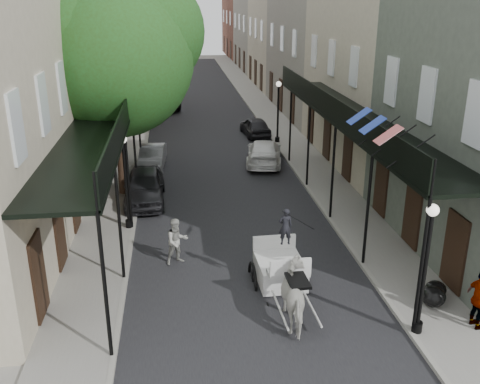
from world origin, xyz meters
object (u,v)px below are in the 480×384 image
object	(u,v)px
tree_far	(140,40)
lamppost_right_far	(278,111)
tree_near	(123,50)
car_left_near	(145,186)
car_right_far	(255,127)
car_left_far	(158,100)
horse	(298,296)
car_left_mid	(152,157)
pedestrian_walking	(177,241)
pedestrian_sidewalk_right	(480,299)
lamppost_right_near	(425,268)
lamppost_left	(126,181)
carriage	(278,247)
pedestrian_sidewalk_left	(101,163)
car_right_near	(264,152)

from	to	relation	value
tree_far	lamppost_right_far	world-z (taller)	tree_far
tree_near	car_left_near	distance (m)	5.91
lamppost_right_far	car_right_far	xyz separation A→B (m)	(-1.07, 2.10, -1.43)
car_left_far	tree_far	bearing A→B (deg)	-117.77
horse	car_left_mid	xyz separation A→B (m)	(-4.45, 15.00, -0.25)
pedestrian_walking	pedestrian_sidewalk_right	bearing A→B (deg)	-53.83
lamppost_right_near	car_left_far	size ratio (longest dim) A/B	0.68
car_left_mid	car_right_far	world-z (taller)	car_right_far
horse	car_left_far	size ratio (longest dim) A/B	0.37
pedestrian_walking	lamppost_left	bearing A→B (deg)	99.55
lamppost_left	car_left_near	size ratio (longest dim) A/B	0.87
lamppost_left	pedestrian_sidewalk_right	world-z (taller)	lamppost_left
horse	pedestrian_sidewalk_right	size ratio (longest dim) A/B	1.15
horse	carriage	size ratio (longest dim) A/B	0.71
lamppost_right_far	horse	xyz separation A→B (m)	(-3.07, -19.00, -1.21)
lamppost_left	pedestrian_sidewalk_left	xyz separation A→B (m)	(-1.70, 5.99, -1.07)
tree_far	horse	world-z (taller)	tree_far
car_left_far	horse	bearing A→B (deg)	-100.71
pedestrian_walking	horse	bearing A→B (deg)	-72.61
pedestrian_walking	pedestrian_sidewalk_left	world-z (taller)	pedestrian_sidewalk_left
lamppost_right_far	pedestrian_sidewalk_right	size ratio (longest dim) A/B	2.14
horse	pedestrian_walking	size ratio (longest dim) A/B	1.22
car_left_mid	pedestrian_sidewalk_right	bearing A→B (deg)	-56.45
lamppost_left	car_right_near	bearing A→B (deg)	50.05
lamppost_left	pedestrian_sidewalk_left	size ratio (longest dim) A/B	2.15
lamppost_right_near	lamppost_right_far	xyz separation A→B (m)	(0.00, 20.00, 0.00)
pedestrian_sidewalk_right	car_right_near	xyz separation A→B (m)	(-3.20, 16.00, -0.33)
car_left_far	pedestrian_sidewalk_right	bearing A→B (deg)	-92.72
car_right_far	car_left_near	bearing A→B (deg)	53.83
lamppost_left	carriage	xyz separation A→B (m)	(5.05, -4.38, -0.96)
lamppost_right_near	lamppost_left	xyz separation A→B (m)	(-8.20, 8.00, 0.00)
pedestrian_walking	pedestrian_sidewalk_left	size ratio (longest dim) A/B	0.95
tree_far	pedestrian_sidewalk_left	size ratio (longest dim) A/B	5.00
horse	car_right_far	world-z (taller)	horse
pedestrian_walking	car_right_near	xyz separation A→B (m)	(4.86, 11.00, -0.16)
car_left_mid	carriage	bearing A→B (deg)	-66.98
pedestrian_sidewalk_right	car_right_near	distance (m)	16.32
lamppost_right_near	car_right_far	distance (m)	22.17
horse	pedestrian_sidewalk_left	distance (m)	14.67
lamppost_right_near	car_left_far	world-z (taller)	lamppost_right_near
tree_far	car_left_far	world-z (taller)	tree_far
tree_far	carriage	xyz separation A→B (m)	(5.19, -22.56, -4.74)
tree_far	lamppost_right_near	distance (m)	27.74
pedestrian_walking	car_left_mid	xyz separation A→B (m)	(-1.16, 11.00, -0.22)
tree_far	pedestrian_sidewalk_right	xyz separation A→B (m)	(10.05, -26.18, -4.85)
pedestrian_walking	car_right_near	distance (m)	12.03
car_left_far	lamppost_right_far	bearing A→B (deg)	-76.15
car_left_far	pedestrian_sidewalk_left	bearing A→B (deg)	-116.69
lamppost_right_near	horse	xyz separation A→B (m)	(-3.07, 1.00, -1.21)
car_left_near	tree_far	bearing A→B (deg)	92.04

